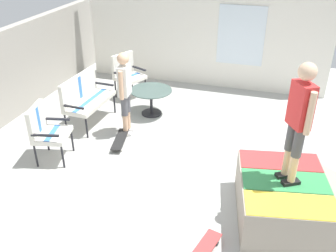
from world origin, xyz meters
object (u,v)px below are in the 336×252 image
(patio_bench, at_px, (85,95))
(skateboard_by_bench, at_px, (120,139))
(skate_ramp, at_px, (285,199))
(skateboard_spare, at_px, (202,252))
(patio_table, at_px, (151,97))
(person_watching, at_px, (125,88))
(patio_chair_by_wall, at_px, (45,128))
(patio_chair_near_house, at_px, (126,71))
(person_skater, at_px, (299,117))

(patio_bench, bearing_deg, skateboard_by_bench, -120.90)
(skate_ramp, distance_m, patio_bench, 4.43)
(skate_ramp, relative_size, skateboard_spare, 2.74)
(skate_ramp, xyz_separation_m, skateboard_spare, (-1.05, 0.93, -0.23))
(patio_table, relative_size, person_watching, 0.54)
(skateboard_by_bench, bearing_deg, person_watching, 4.18)
(person_watching, bearing_deg, patio_chair_by_wall, 142.41)
(patio_chair_by_wall, height_order, person_watching, person_watching)
(patio_chair_near_house, distance_m, person_skater, 5.09)
(patio_table, distance_m, skateboard_by_bench, 1.40)
(skateboard_by_bench, bearing_deg, patio_chair_by_wall, 130.01)
(person_skater, bearing_deg, patio_table, 48.39)
(patio_bench, relative_size, skateboard_by_bench, 1.55)
(patio_bench, bearing_deg, person_watching, -100.75)
(person_watching, distance_m, skateboard_spare, 3.52)
(patio_chair_by_wall, distance_m, skateboard_spare, 3.44)
(patio_bench, bearing_deg, skateboard_spare, -132.64)
(skate_ramp, height_order, person_watching, person_watching)
(patio_table, xyz_separation_m, person_watching, (-0.94, 0.19, 0.55))
(skateboard_by_bench, bearing_deg, patio_chair_near_house, 18.90)
(patio_table, bearing_deg, person_skater, -131.61)
(skate_ramp, distance_m, person_watching, 3.51)
(patio_bench, distance_m, skateboard_by_bench, 1.29)
(skateboard_by_bench, bearing_deg, skate_ramp, -111.59)
(patio_bench, height_order, person_skater, person_skater)
(person_skater, bearing_deg, patio_bench, 66.07)
(patio_table, height_order, skateboard_by_bench, patio_table)
(skateboard_by_bench, height_order, skateboard_spare, same)
(skateboard_spare, bearing_deg, skate_ramp, -41.57)
(skate_ramp, xyz_separation_m, patio_bench, (1.80, 4.03, 0.30))
(skateboard_by_bench, bearing_deg, person_skater, -111.39)
(patio_chair_near_house, bearing_deg, person_watching, -157.79)
(patio_chair_by_wall, bearing_deg, skateboard_spare, -114.55)
(patio_chair_near_house, height_order, person_skater, person_skater)
(patio_bench, distance_m, person_watching, 1.06)
(patio_chair_by_wall, height_order, person_skater, person_skater)
(patio_bench, distance_m, patio_chair_near_house, 1.55)
(person_watching, xyz_separation_m, skateboard_spare, (-2.67, -2.12, -0.87))
(patio_chair_near_house, bearing_deg, skateboard_by_bench, -161.10)
(patio_bench, bearing_deg, patio_table, -57.30)
(skate_ramp, relative_size, patio_bench, 1.77)
(skateboard_spare, bearing_deg, person_skater, -40.71)
(patio_chair_by_wall, distance_m, person_watching, 1.63)
(skateboard_spare, bearing_deg, skateboard_by_bench, 42.88)
(person_watching, distance_m, skateboard_by_bench, 0.97)
(skate_ramp, xyz_separation_m, patio_chair_near_house, (3.33, 3.75, 0.29))
(patio_chair_near_house, relative_size, skateboard_spare, 1.24)
(patio_bench, height_order, skateboard_spare, patio_bench)
(person_skater, height_order, skateboard_by_bench, person_skater)
(skate_ramp, relative_size, skateboard_by_bench, 2.75)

